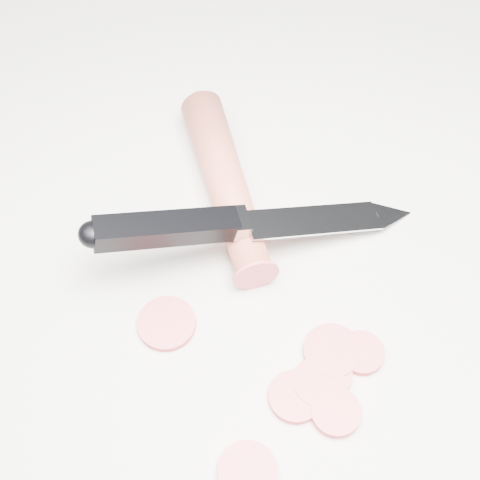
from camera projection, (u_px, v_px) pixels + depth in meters
ground at (266, 303)px, 0.48m from camera, size 2.40×2.40×0.00m
carrot at (226, 183)px, 0.52m from camera, size 0.08×0.17×0.03m
carrot_slice_0 at (247, 471)px, 0.42m from camera, size 0.04×0.04×0.01m
carrot_slice_1 at (336, 412)px, 0.44m from camera, size 0.03×0.03×0.01m
carrot_slice_2 at (332, 351)px, 0.46m from camera, size 0.04×0.04×0.01m
carrot_slice_3 at (332, 351)px, 0.46m from camera, size 0.03×0.03×0.01m
carrot_slice_4 at (329, 375)px, 0.45m from camera, size 0.03×0.03×0.01m
carrot_slice_5 at (167, 323)px, 0.47m from camera, size 0.04×0.04×0.01m
carrot_slice_6 at (295, 397)px, 0.44m from camera, size 0.04×0.04×0.01m
carrot_slice_7 at (318, 383)px, 0.45m from camera, size 0.03×0.03×0.01m
carrot_slice_8 at (361, 353)px, 0.46m from camera, size 0.03×0.03×0.01m
kitchen_knife at (259, 219)px, 0.48m from camera, size 0.25×0.10×0.07m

